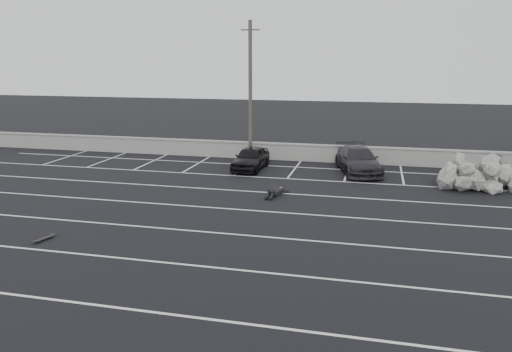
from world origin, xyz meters
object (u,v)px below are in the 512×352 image
(car_left, at_px, (251,158))
(utility_pole, at_px, (250,92))
(trash_bin, at_px, (495,163))
(person, at_px, (277,189))
(car_right, at_px, (358,160))
(skateboard, at_px, (44,238))
(riprap_pile, at_px, (478,177))

(car_left, relative_size, utility_pole, 0.46)
(utility_pole, bearing_deg, car_left, -75.46)
(trash_bin, bearing_deg, person, -144.94)
(car_right, distance_m, utility_pole, 7.78)
(trash_bin, distance_m, skateboard, 23.83)
(riprap_pile, bearing_deg, car_left, 172.94)
(trash_bin, bearing_deg, skateboard, -138.57)
(car_right, bearing_deg, person, -136.80)
(utility_pole, relative_size, trash_bin, 9.16)
(car_right, distance_m, person, 6.64)
(car_left, height_order, trash_bin, car_left)
(car_right, height_order, skateboard, car_right)
(trash_bin, distance_m, riprap_pile, 4.57)
(utility_pole, xyz_separation_m, trash_bin, (14.25, 0.40, -3.82))
(car_left, height_order, car_right, car_right)
(trash_bin, xyz_separation_m, riprap_pile, (-1.69, -4.25, 0.06))
(utility_pole, xyz_separation_m, person, (3.18, -7.38, -4.06))
(car_right, xyz_separation_m, utility_pole, (-6.68, 1.76, 3.58))
(car_left, bearing_deg, skateboard, -106.25)
(car_left, xyz_separation_m, skateboard, (-4.22, -13.00, -0.59))
(person, height_order, skateboard, person)
(utility_pole, distance_m, skateboard, 16.34)
(riprap_pile, bearing_deg, trash_bin, 68.34)
(utility_pole, relative_size, person, 3.47)
(car_left, distance_m, car_right, 6.10)
(utility_pole, height_order, trash_bin, utility_pole)
(car_left, height_order, person, car_left)
(car_right, relative_size, skateboard, 6.39)
(car_left, height_order, skateboard, car_left)
(utility_pole, xyz_separation_m, skateboard, (-3.61, -15.37, -4.22))
(trash_bin, xyz_separation_m, skateboard, (-17.86, -15.77, -0.40))
(utility_pole, distance_m, riprap_pile, 13.67)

